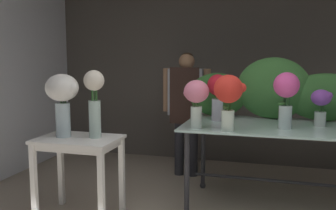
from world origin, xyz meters
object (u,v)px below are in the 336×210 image
(vase_scarlet_anemones, at_px, (229,94))
(vase_crimson_roses, at_px, (218,93))
(vase_rosy_lilies, at_px, (196,97))
(vase_cream_lisianthus_tall, at_px, (94,100))
(display_table_glass, at_px, (271,138))
(florist, at_px, (186,101))
(vase_violet_snapdragons, at_px, (321,104))
(vase_fuchsia_ranunculus, at_px, (286,93))
(side_table_white, at_px, (78,149))
(vase_white_roses_tall, at_px, (63,96))

(vase_scarlet_anemones, bearing_deg, vase_crimson_roses, 109.61)
(vase_rosy_lilies, xyz_separation_m, vase_cream_lisianthus_tall, (-0.91, -0.30, -0.02))
(display_table_glass, height_order, vase_cream_lisianthus_tall, vase_cream_lisianthus_tall)
(vase_crimson_roses, bearing_deg, vase_cream_lisianthus_tall, -143.59)
(florist, distance_m, vase_cream_lisianthus_tall, 1.58)
(vase_rosy_lilies, relative_size, vase_violet_snapdragons, 1.27)
(vase_scarlet_anemones, bearing_deg, vase_violet_snapdragons, 28.94)
(vase_crimson_roses, distance_m, vase_fuchsia_ranunculus, 0.73)
(side_table_white, distance_m, vase_rosy_lilies, 1.22)
(vase_fuchsia_ranunculus, bearing_deg, vase_white_roses_tall, -164.29)
(display_table_glass, height_order, vase_scarlet_anemones, vase_scarlet_anemones)
(vase_violet_snapdragons, bearing_deg, vase_rosy_lilies, -159.51)
(florist, xyz_separation_m, vase_violet_snapdragons, (1.52, -0.75, 0.11))
(vase_fuchsia_ranunculus, bearing_deg, vase_rosy_lilies, -165.28)
(side_table_white, bearing_deg, vase_scarlet_anemones, 13.12)
(florist, height_order, vase_crimson_roses, florist)
(vase_violet_snapdragons, height_order, vase_cream_lisianthus_tall, vase_cream_lisianthus_tall)
(vase_violet_snapdragons, xyz_separation_m, vase_cream_lisianthus_tall, (-2.05, -0.73, 0.05))
(display_table_glass, xyz_separation_m, vase_fuchsia_ranunculus, (0.12, -0.15, 0.47))
(vase_crimson_roses, relative_size, vase_fuchsia_ranunculus, 0.92)
(vase_violet_snapdragons, xyz_separation_m, vase_white_roses_tall, (-2.35, -0.78, 0.08))
(vase_cream_lisianthus_tall, bearing_deg, side_table_white, -160.37)
(side_table_white, distance_m, vase_fuchsia_ranunculus, 2.03)
(display_table_glass, bearing_deg, vase_cream_lisianthus_tall, -157.48)
(florist, distance_m, vase_rosy_lilies, 1.25)
(florist, xyz_separation_m, vase_cream_lisianthus_tall, (-0.53, -1.48, 0.17))
(vase_crimson_roses, height_order, vase_fuchsia_ranunculus, vase_fuchsia_ranunculus)
(florist, bearing_deg, display_table_glass, -37.54)
(side_table_white, height_order, vase_crimson_roses, vase_crimson_roses)
(vase_rosy_lilies, distance_m, vase_cream_lisianthus_tall, 0.95)
(display_table_glass, relative_size, vase_crimson_roses, 3.52)
(vase_cream_lisianthus_tall, bearing_deg, vase_crimson_roses, 36.41)
(side_table_white, relative_size, vase_cream_lisianthus_tall, 1.23)
(side_table_white, xyz_separation_m, vase_scarlet_anemones, (1.37, 0.32, 0.53))
(vase_violet_snapdragons, relative_size, vase_white_roses_tall, 0.60)
(vase_crimson_roses, bearing_deg, vase_scarlet_anemones, -70.39)
(florist, bearing_deg, vase_crimson_roses, -54.68)
(vase_violet_snapdragons, bearing_deg, vase_white_roses_tall, -161.60)
(display_table_glass, bearing_deg, vase_rosy_lilies, -152.26)
(display_table_glass, bearing_deg, florist, 142.46)
(vase_scarlet_anemones, distance_m, vase_white_roses_tall, 1.55)
(vase_violet_snapdragons, bearing_deg, display_table_glass, -171.85)
(display_table_glass, height_order, vase_crimson_roses, vase_crimson_roses)
(florist, distance_m, vase_fuchsia_ranunculus, 1.55)
(vase_scarlet_anemones, relative_size, vase_white_roses_tall, 0.86)
(display_table_glass, height_order, vase_violet_snapdragons, vase_violet_snapdragons)
(vase_rosy_lilies, bearing_deg, side_table_white, -161.54)
(display_table_glass, xyz_separation_m, vase_cream_lisianthus_tall, (-1.60, -0.66, 0.40))
(vase_white_roses_tall, bearing_deg, florist, 61.65)
(vase_crimson_roses, xyz_separation_m, vase_rosy_lilies, (-0.13, -0.47, 0.00))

